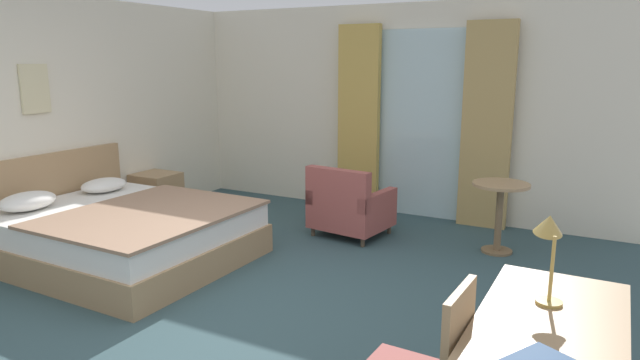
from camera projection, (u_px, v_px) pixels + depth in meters
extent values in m
cube|color=#334C51|center=(229.00, 319.00, 4.32)|extent=(6.14, 7.44, 0.10)
cube|color=silver|center=(393.00, 110.00, 7.02)|extent=(5.74, 0.12, 2.60)
cube|color=silver|center=(422.00, 125.00, 6.79)|extent=(1.16, 0.02, 2.28)
cube|color=tan|center=(359.00, 120.00, 7.07)|extent=(0.54, 0.10, 2.35)
cube|color=tan|center=(487.00, 127.00, 6.33)|extent=(0.56, 0.10, 2.35)
cube|color=tan|center=(126.00, 246.00, 5.42)|extent=(2.23, 1.89, 0.28)
cube|color=white|center=(124.00, 221.00, 5.37)|extent=(2.16, 1.83, 0.22)
cube|color=tan|center=(48.00, 199.00, 5.89)|extent=(0.09, 1.89, 0.96)
cube|color=#99755B|center=(150.00, 213.00, 5.17)|extent=(1.48, 1.86, 0.03)
ellipsoid|color=white|center=(28.00, 201.00, 5.33)|extent=(0.39, 0.56, 0.17)
ellipsoid|color=white|center=(104.00, 185.00, 6.09)|extent=(0.40, 0.52, 0.14)
cube|color=tan|center=(157.00, 195.00, 6.97)|extent=(0.50, 0.47, 0.54)
cube|color=#8F704E|center=(142.00, 190.00, 6.74)|extent=(0.42, 0.01, 0.13)
cube|color=tan|center=(547.00, 335.00, 2.42)|extent=(0.64, 1.50, 0.04)
cube|color=tan|center=(546.00, 347.00, 2.43)|extent=(0.59, 1.43, 0.08)
cube|color=tan|center=(615.00, 356.00, 2.98)|extent=(0.06, 0.06, 0.73)
cube|color=tan|center=(504.00, 331.00, 3.25)|extent=(0.06, 0.06, 0.73)
cube|color=tan|center=(458.00, 339.00, 2.46)|extent=(0.05, 0.39, 0.48)
cylinder|color=tan|center=(549.00, 302.00, 2.69)|extent=(0.13, 0.13, 0.02)
cylinder|color=tan|center=(552.00, 269.00, 2.65)|extent=(0.02, 0.02, 0.33)
cone|color=tan|center=(549.00, 224.00, 2.71)|extent=(0.15, 0.15, 0.13)
cube|color=#9E4C47|center=(352.00, 214.00, 6.20)|extent=(0.85, 0.79, 0.27)
cube|color=#9E4C47|center=(337.00, 189.00, 5.90)|extent=(0.78, 0.22, 0.43)
cube|color=#9E4C47|center=(378.00, 200.00, 5.97)|extent=(0.19, 0.70, 0.16)
cube|color=#9E4C47|center=(327.00, 192.00, 6.35)|extent=(0.19, 0.70, 0.16)
cylinder|color=#4C3D2D|center=(389.00, 229.00, 6.29)|extent=(0.04, 0.04, 0.10)
cylinder|color=#4C3D2D|center=(341.00, 220.00, 6.66)|extent=(0.04, 0.04, 0.10)
cylinder|color=#4C3D2D|center=(363.00, 242.00, 5.83)|extent=(0.04, 0.04, 0.10)
cylinder|color=#4C3D2D|center=(313.00, 231.00, 6.20)|extent=(0.04, 0.04, 0.10)
cylinder|color=tan|center=(501.00, 185.00, 5.54)|extent=(0.56, 0.56, 0.03)
cylinder|color=brown|center=(499.00, 219.00, 5.61)|extent=(0.07, 0.07, 0.69)
cylinder|color=brown|center=(497.00, 251.00, 5.68)|extent=(0.31, 0.31, 0.02)
cube|color=beige|center=(35.00, 89.00, 5.63)|extent=(0.03, 0.31, 0.49)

